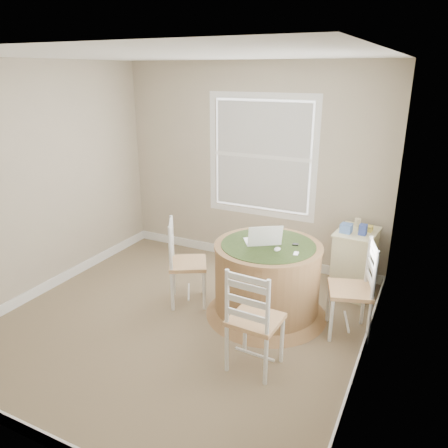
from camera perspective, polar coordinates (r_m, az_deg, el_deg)
The scene contains 14 objects.
room at distance 4.21m, azimuth -3.01°, elevation 3.13°, with size 3.64×3.64×2.64m.
round_table at distance 4.63m, azimuth 5.66°, elevation -6.88°, with size 1.29×1.29×0.80m.
chair_left at distance 4.84m, azimuth -4.74°, elevation -5.11°, with size 0.42×0.40×0.95m, color white, non-canonical shape.
chair_near at distance 3.82m, azimuth 4.13°, elevation -12.28°, with size 0.42×0.40×0.95m, color white, non-canonical shape.
chair_right at distance 4.44m, azimuth 16.14°, elevation -8.24°, with size 0.42×0.40×0.95m, color white, non-canonical shape.
laptop at distance 4.50m, azimuth 5.07°, elevation -2.13°, with size 0.46×0.45×0.24m.
mouse at distance 4.36m, azimuth 6.97°, elevation -3.28°, with size 0.06×0.10×0.03m, color white.
phone at distance 4.30m, azimuth 9.39°, elevation -3.89°, with size 0.04×0.09×0.02m, color #B7BABF.
keys at distance 4.50m, azimuth 9.31°, elevation -2.72°, with size 0.06×0.05×0.03m, color black.
corner_chest at distance 5.29m, azimuth 16.60°, elevation -4.76°, with size 0.47×0.61×0.77m.
tissue_box at distance 5.06m, azimuth 15.68°, elevation -0.52°, with size 0.12×0.12×0.10m, color #5D87D4.
box_yellow at distance 5.19m, azimuth 18.00°, elevation -0.49°, with size 0.15×0.10×0.06m, color #DDC54E.
box_blue at distance 5.03m, azimuth 17.69°, elevation -0.71°, with size 0.08×0.08×0.12m, color #364CA3.
cup_cream at distance 5.30m, azimuth 17.06°, elevation 0.20°, with size 0.07×0.07×0.09m, color beige.
Camera 1 is at (2.15, -3.36, 2.48)m, focal length 35.00 mm.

